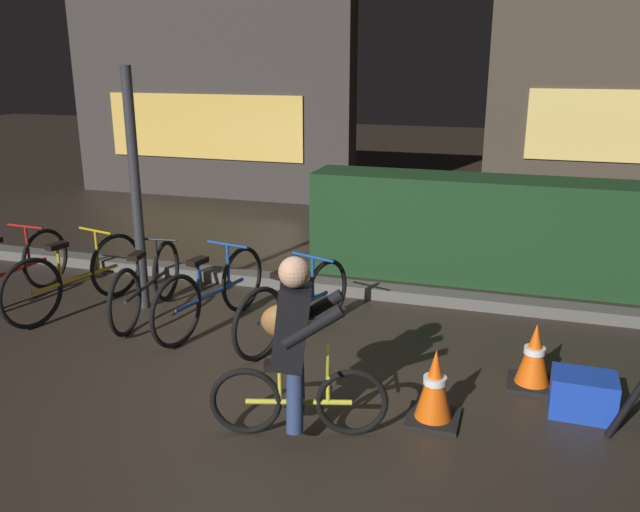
{
  "coord_description": "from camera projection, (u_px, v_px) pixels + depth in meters",
  "views": [
    {
      "loc": [
        1.71,
        -4.22,
        2.43
      ],
      "look_at": [
        0.2,
        0.6,
        0.9
      ],
      "focal_mm": 37.04,
      "sensor_mm": 36.0,
      "label": 1
    }
  ],
  "objects": [
    {
      "name": "ground_plane",
      "position": [
        272.0,
        388.0,
        5.05
      ],
      "size": [
        40.0,
        40.0,
        0.0
      ],
      "primitive_type": "plane",
      "color": "#2D261E"
    },
    {
      "name": "sidewalk_curb",
      "position": [
        347.0,
        288.0,
        7.04
      ],
      "size": [
        12.0,
        0.24,
        0.12
      ],
      "primitive_type": "cube",
      "color": "#56544F",
      "rests_on": "ground"
    },
    {
      "name": "hedge_row",
      "position": [
        528.0,
        233.0,
        7.2
      ],
      "size": [
        4.8,
        0.7,
        1.17
      ],
      "primitive_type": "cube",
      "color": "#19381C",
      "rests_on": "ground"
    },
    {
      "name": "storefront_right",
      "position": [
        637.0,
        51.0,
        9.99
      ],
      "size": [
        4.31,
        0.54,
        5.03
      ],
      "color": "#42382D",
      "rests_on": "ground"
    },
    {
      "name": "blue_crate",
      "position": [
        583.0,
        395.0,
        4.64
      ],
      "size": [
        0.45,
        0.33,
        0.3
      ],
      "primitive_type": "cube",
      "rotation": [
        0.0,
        0.0,
        -0.02
      ],
      "color": "#193DB7",
      "rests_on": "ground"
    },
    {
      "name": "traffic_cone_far",
      "position": [
        534.0,
        356.0,
        5.02
      ],
      "size": [
        0.36,
        0.36,
        0.51
      ],
      "color": "black",
      "rests_on": "ground"
    },
    {
      "name": "parked_bike_right_mid",
      "position": [
        295.0,
        306.0,
        5.8
      ],
      "size": [
        0.59,
        1.5,
        0.73
      ],
      "rotation": [
        0.0,
        0.0,
        1.23
      ],
      "color": "black",
      "rests_on": "ground"
    },
    {
      "name": "storefront_left",
      "position": [
        209.0,
        94.0,
        11.51
      ],
      "size": [
        5.18,
        0.54,
        3.6
      ],
      "color": "#383330",
      "rests_on": "ground"
    },
    {
      "name": "parked_bike_center_left",
      "position": [
        147.0,
        284.0,
        6.36
      ],
      "size": [
        0.46,
        1.55,
        0.72
      ],
      "rotation": [
        0.0,
        0.0,
        1.69
      ],
      "color": "black",
      "rests_on": "ground"
    },
    {
      "name": "parked_bike_center_right",
      "position": [
        211.0,
        293.0,
        6.09
      ],
      "size": [
        0.47,
        1.6,
        0.75
      ],
      "rotation": [
        0.0,
        0.0,
        1.37
      ],
      "color": "black",
      "rests_on": "ground"
    },
    {
      "name": "cyclist",
      "position": [
        294.0,
        347.0,
        4.28
      ],
      "size": [
        1.15,
        0.5,
        1.25
      ],
      "rotation": [
        0.0,
        0.0,
        0.28
      ],
      "color": "black",
      "rests_on": "ground"
    },
    {
      "name": "parked_bike_leftmost",
      "position": [
        10.0,
        271.0,
        6.71
      ],
      "size": [
        0.46,
        1.63,
        0.75
      ],
      "rotation": [
        0.0,
        0.0,
        1.5
      ],
      "color": "black",
      "rests_on": "ground"
    },
    {
      "name": "traffic_cone_near",
      "position": [
        435.0,
        387.0,
        4.53
      ],
      "size": [
        0.36,
        0.36,
        0.54
      ],
      "color": "black",
      "rests_on": "ground"
    },
    {
      "name": "street_post",
      "position": [
        136.0,
        193.0,
        6.33
      ],
      "size": [
        0.1,
        0.1,
        2.36
      ],
      "primitive_type": "cylinder",
      "color": "#2D2D33",
      "rests_on": "ground"
    },
    {
      "name": "parked_bike_left_mid",
      "position": [
        76.0,
        277.0,
        6.48
      ],
      "size": [
        0.53,
        1.64,
        0.77
      ],
      "rotation": [
        0.0,
        0.0,
        1.32
      ],
      "color": "black",
      "rests_on": "ground"
    }
  ]
}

